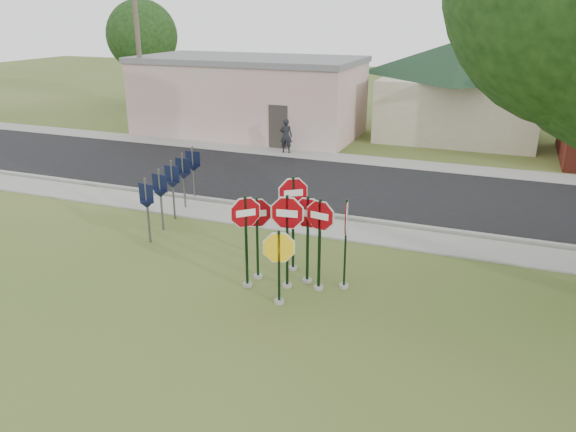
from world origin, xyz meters
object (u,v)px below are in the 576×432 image
at_px(stop_sign_center, 287,228).
at_px(utility_pole_near, 138,43).
at_px(pedestrian, 286,136).
at_px(stop_sign_left, 246,229).
at_px(stop_sign_yellow, 279,260).

bearing_deg(stop_sign_center, utility_pole_near, 135.02).
bearing_deg(pedestrian, utility_pole_near, -15.06).
xyz_separation_m(stop_sign_left, pedestrian, (-4.25, 13.32, -0.66)).
bearing_deg(stop_sign_center, stop_sign_yellow, -81.38).
xyz_separation_m(utility_pole_near, pedestrian, (8.71, -0.92, -4.08)).
height_order(stop_sign_center, stop_sign_yellow, stop_sign_center).
height_order(stop_sign_yellow, stop_sign_left, stop_sign_left).
relative_size(stop_sign_yellow, pedestrian, 1.19).
xyz_separation_m(stop_sign_yellow, utility_pole_near, (-14.04, 14.74, 3.84)).
height_order(stop_sign_center, pedestrian, stop_sign_center).
bearing_deg(stop_sign_left, stop_sign_center, 19.50).
xyz_separation_m(stop_sign_center, utility_pole_near, (-13.91, 13.90, 3.38)).
bearing_deg(stop_sign_left, stop_sign_yellow, -25.20).
distance_m(stop_sign_yellow, utility_pole_near, 20.71).
relative_size(utility_pole_near, pedestrian, 5.77).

